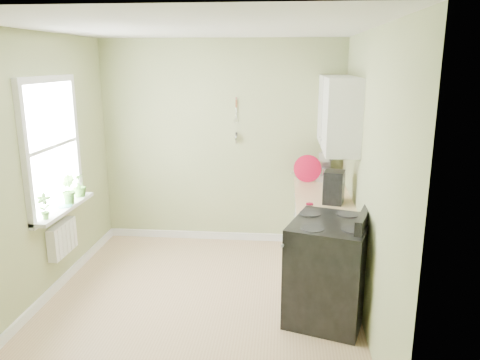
# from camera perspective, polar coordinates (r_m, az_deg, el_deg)

# --- Properties ---
(floor) EXTENTS (3.20, 3.60, 0.02)m
(floor) POSITION_cam_1_polar(r_m,az_deg,el_deg) (4.99, -4.93, -14.78)
(floor) COLOR tan
(floor) RESTS_ON ground
(ceiling) EXTENTS (3.20, 3.60, 0.02)m
(ceiling) POSITION_cam_1_polar(r_m,az_deg,el_deg) (4.38, -5.73, 18.13)
(ceiling) COLOR white
(ceiling) RESTS_ON wall_back
(wall_back) EXTENTS (3.20, 0.02, 2.70)m
(wall_back) POSITION_cam_1_polar(r_m,az_deg,el_deg) (6.25, -2.25, 4.49)
(wall_back) COLOR tan
(wall_back) RESTS_ON floor
(wall_left) EXTENTS (0.02, 3.60, 2.70)m
(wall_left) POSITION_cam_1_polar(r_m,az_deg,el_deg) (5.04, -23.59, 0.93)
(wall_left) COLOR tan
(wall_left) RESTS_ON floor
(wall_right) EXTENTS (0.02, 3.60, 2.70)m
(wall_right) POSITION_cam_1_polar(r_m,az_deg,el_deg) (4.49, 15.34, 0.09)
(wall_right) COLOR tan
(wall_right) RESTS_ON floor
(base_cabinets) EXTENTS (0.60, 1.60, 0.87)m
(base_cabinets) POSITION_cam_1_polar(r_m,az_deg,el_deg) (5.67, 9.95, -6.36)
(base_cabinets) COLOR white
(base_cabinets) RESTS_ON floor
(countertop) EXTENTS (0.64, 1.60, 0.04)m
(countertop) POSITION_cam_1_polar(r_m,az_deg,el_deg) (5.52, 10.05, -1.93)
(countertop) COLOR #DCB987
(countertop) RESTS_ON base_cabinets
(upper_cabinets) EXTENTS (0.35, 1.40, 0.80)m
(upper_cabinets) POSITION_cam_1_polar(r_m,az_deg,el_deg) (5.45, 11.83, 8.07)
(upper_cabinets) COLOR white
(upper_cabinets) RESTS_ON wall_right
(window) EXTENTS (0.06, 1.14, 1.44)m
(window) POSITION_cam_1_polar(r_m,az_deg,el_deg) (5.25, -22.00, 3.80)
(window) COLOR white
(window) RESTS_ON wall_left
(window_sill) EXTENTS (0.18, 1.14, 0.04)m
(window_sill) POSITION_cam_1_polar(r_m,az_deg,el_deg) (5.37, -20.64, -3.23)
(window_sill) COLOR white
(window_sill) RESTS_ON wall_left
(radiator) EXTENTS (0.12, 0.50, 0.35)m
(radiator) POSITION_cam_1_polar(r_m,az_deg,el_deg) (5.44, -20.85, -6.69)
(radiator) COLOR white
(radiator) RESTS_ON wall_left
(wall_utensils) EXTENTS (0.02, 0.14, 0.58)m
(wall_utensils) POSITION_cam_1_polar(r_m,az_deg,el_deg) (6.16, -0.45, 6.38)
(wall_utensils) COLOR #DCB987
(wall_utensils) RESTS_ON wall_back
(stove) EXTENTS (0.91, 0.96, 1.10)m
(stove) POSITION_cam_1_polar(r_m,az_deg,el_deg) (4.59, 10.77, -10.65)
(stove) COLOR black
(stove) RESTS_ON floor
(stand_mixer) EXTENTS (0.30, 0.38, 0.41)m
(stand_mixer) POSITION_cam_1_polar(r_m,az_deg,el_deg) (6.17, 10.56, 1.62)
(stand_mixer) COLOR #B2B2B7
(stand_mixer) RESTS_ON countertop
(kettle) EXTENTS (0.19, 0.11, 0.19)m
(kettle) POSITION_cam_1_polar(r_m,az_deg,el_deg) (6.18, 7.38, 1.02)
(kettle) COLOR silver
(kettle) RESTS_ON countertop
(coffee_maker) EXTENTS (0.25, 0.27, 0.36)m
(coffee_maker) POSITION_cam_1_polar(r_m,az_deg,el_deg) (5.15, 11.34, -0.97)
(coffee_maker) COLOR black
(coffee_maker) RESTS_ON countertop
(red_tray) EXTENTS (0.35, 0.07, 0.35)m
(red_tray) POSITION_cam_1_polar(r_m,az_deg,el_deg) (6.01, 8.22, 1.39)
(red_tray) COLOR #A40B2B
(red_tray) RESTS_ON countertop
(jar) EXTENTS (0.07, 0.07, 0.08)m
(jar) POSITION_cam_1_polar(r_m,az_deg,el_deg) (4.88, 8.48, -3.29)
(jar) COLOR beige
(jar) RESTS_ON countertop
(plant_a) EXTENTS (0.17, 0.14, 0.27)m
(plant_a) POSITION_cam_1_polar(r_m,az_deg,el_deg) (4.97, -22.78, -2.98)
(plant_a) COLOR #487E2D
(plant_a) RESTS_ON window_sill
(plant_b) EXTENTS (0.23, 0.22, 0.32)m
(plant_b) POSITION_cam_1_polar(r_m,az_deg,el_deg) (5.41, -20.25, -1.11)
(plant_b) COLOR #487E2D
(plant_b) RESTS_ON window_sill
(plant_c) EXTENTS (0.17, 0.17, 0.27)m
(plant_c) POSITION_cam_1_polar(r_m,az_deg,el_deg) (5.66, -19.01, -0.59)
(plant_c) COLOR #487E2D
(plant_c) RESTS_ON window_sill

